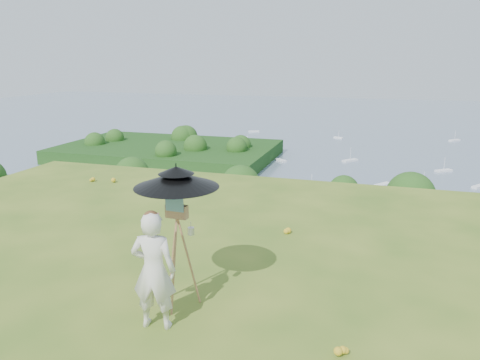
% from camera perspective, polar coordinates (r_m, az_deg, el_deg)
% --- Properties ---
extents(ground, '(14.00, 14.00, 0.00)m').
position_cam_1_polar(ground, '(8.17, -13.40, -10.93)').
color(ground, '#436A1E').
rests_on(ground, ground).
extents(shoreline_tier, '(170.00, 28.00, 8.00)m').
position_cam_1_polar(shoreline_tier, '(90.46, 13.21, -11.63)').
color(shoreline_tier, gray).
rests_on(shoreline_tier, bay_water).
extents(bay_water, '(700.00, 700.00, 0.00)m').
position_cam_1_polar(bay_water, '(249.16, 16.12, 5.44)').
color(bay_water, slate).
rests_on(bay_water, ground).
extents(peninsula, '(90.00, 60.00, 12.00)m').
position_cam_1_polar(peninsula, '(182.47, -8.80, 4.24)').
color(peninsula, '#113D10').
rests_on(peninsula, bay_water).
extents(slope_trees, '(110.00, 50.00, 6.00)m').
position_cam_1_polar(slope_trees, '(45.41, 10.89, -9.63)').
color(slope_trees, '#255419').
rests_on(slope_trees, forest_slope).
extents(harbor_town, '(110.00, 22.00, 5.00)m').
position_cam_1_polar(harbor_town, '(87.81, 13.46, -7.82)').
color(harbor_town, silver).
rests_on(harbor_town, shoreline_tier).
extents(moored_boats, '(140.00, 140.00, 0.70)m').
position_cam_1_polar(moored_boats, '(172.15, 11.28, 1.92)').
color(moored_boats, white).
rests_on(moored_boats, bay_water).
extents(wildflowers, '(10.00, 10.50, 0.12)m').
position_cam_1_polar(wildflowers, '(8.34, -12.55, -9.88)').
color(wildflowers, gold).
rests_on(wildflowers, ground).
extents(painter, '(0.64, 0.48, 1.61)m').
position_cam_1_polar(painter, '(6.27, -10.48, -10.80)').
color(painter, white).
rests_on(painter, ground).
extents(field_easel, '(0.66, 0.66, 1.66)m').
position_cam_1_polar(field_easel, '(6.73, -7.54, -8.65)').
color(field_easel, '#94603E').
rests_on(field_easel, ground).
extents(sun_umbrella, '(1.38, 1.38, 0.74)m').
position_cam_1_polar(sun_umbrella, '(6.45, -7.72, -1.17)').
color(sun_umbrella, black).
rests_on(sun_umbrella, field_easel).
extents(painter_cap, '(0.22, 0.25, 0.10)m').
position_cam_1_polar(painter_cap, '(5.99, -10.82, -4.21)').
color(painter_cap, '#E27D7C').
rests_on(painter_cap, painter).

